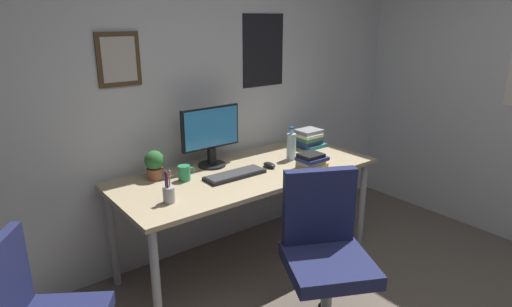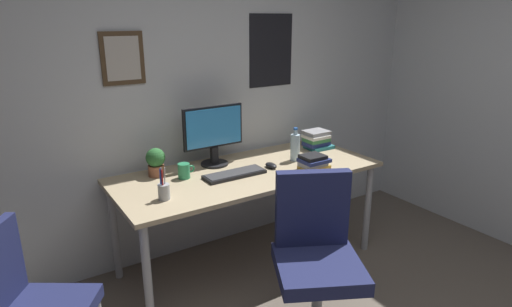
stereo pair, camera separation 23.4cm
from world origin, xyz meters
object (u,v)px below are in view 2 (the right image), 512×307
(water_bottle, at_px, (295,147))
(potted_plant, at_px, (156,161))
(computer_mouse, at_px, (271,165))
(book_stack_right, at_px, (314,162))
(keyboard, at_px, (235,174))
(coffee_mug_near, at_px, (184,171))
(side_chair, at_px, (26,305))
(pen_cup, at_px, (164,191))
(book_stack_left, at_px, (317,140))
(office_chair, at_px, (316,250))
(monitor, at_px, (213,133))

(water_bottle, height_order, potted_plant, water_bottle)
(computer_mouse, xyz_separation_m, book_stack_right, (0.24, -0.19, 0.04))
(keyboard, xyz_separation_m, coffee_mug_near, (-0.30, 0.14, 0.04))
(keyboard, bearing_deg, book_stack_right, -19.43)
(side_chair, xyz_separation_m, pen_cup, (0.79, 0.28, 0.29))
(side_chair, xyz_separation_m, coffee_mug_near, (1.04, 0.54, 0.29))
(water_bottle, relative_size, book_stack_left, 1.11)
(office_chair, xyz_separation_m, side_chair, (-1.41, 0.38, -0.03))
(potted_plant, bearing_deg, keyboard, -32.99)
(monitor, distance_m, keyboard, 0.36)
(book_stack_left, relative_size, book_stack_right, 1.06)
(computer_mouse, distance_m, water_bottle, 0.27)
(coffee_mug_near, xyz_separation_m, book_stack_left, (1.19, 0.05, 0.02))
(monitor, relative_size, keyboard, 1.07)
(water_bottle, distance_m, pen_cup, 1.11)
(coffee_mug_near, xyz_separation_m, book_stack_right, (0.84, -0.33, 0.00))
(side_chair, height_order, computer_mouse, side_chair)
(water_bottle, xyz_separation_m, book_stack_left, (0.34, 0.15, -0.03))
(water_bottle, height_order, book_stack_right, water_bottle)
(computer_mouse, relative_size, water_bottle, 0.44)
(side_chair, height_order, water_bottle, water_bottle)
(monitor, bearing_deg, potted_plant, 179.10)
(computer_mouse, height_order, book_stack_right, book_stack_right)
(computer_mouse, bearing_deg, side_chair, -166.51)
(keyboard, bearing_deg, side_chair, -163.59)
(side_chair, xyz_separation_m, computer_mouse, (1.64, 0.39, 0.25))
(coffee_mug_near, bearing_deg, keyboard, -25.43)
(monitor, bearing_deg, coffee_mug_near, -155.11)
(side_chair, relative_size, keyboard, 2.03)
(monitor, xyz_separation_m, book_stack_left, (0.90, -0.09, -0.17))
(office_chair, height_order, pen_cup, office_chair)
(keyboard, distance_m, water_bottle, 0.56)
(water_bottle, xyz_separation_m, book_stack_right, (-0.01, -0.23, -0.05))
(water_bottle, xyz_separation_m, potted_plant, (-0.99, 0.25, -0.00))
(water_bottle, bearing_deg, keyboard, -175.70)
(office_chair, xyz_separation_m, keyboard, (-0.07, 0.77, 0.22))
(coffee_mug_near, bearing_deg, pen_cup, -133.10)
(computer_mouse, distance_m, coffee_mug_near, 0.62)
(potted_plant, relative_size, book_stack_right, 0.90)
(keyboard, xyz_separation_m, potted_plant, (-0.45, 0.29, 0.09))
(office_chair, distance_m, book_stack_left, 1.30)
(pen_cup, bearing_deg, potted_plant, 75.74)
(office_chair, distance_m, monitor, 1.15)
(side_chair, relative_size, book_stack_right, 4.06)
(computer_mouse, xyz_separation_m, book_stack_left, (0.59, 0.19, 0.05))
(computer_mouse, distance_m, book_stack_left, 0.62)
(monitor, height_order, pen_cup, monitor)
(coffee_mug_near, height_order, book_stack_right, book_stack_right)
(keyboard, height_order, potted_plant, potted_plant)
(book_stack_left, bearing_deg, pen_cup, -167.89)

